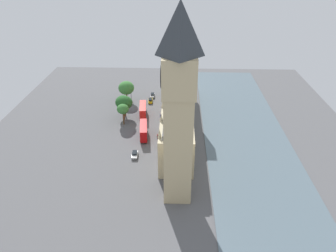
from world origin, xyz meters
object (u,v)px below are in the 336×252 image
at_px(car_silver_opposite_hall, 153,95).
at_px(pedestrian_near_tower, 158,136).
at_px(pedestrian_trailing, 160,116).
at_px(plane_tree_slot_10, 126,88).
at_px(plane_tree_under_trees, 125,103).
at_px(clock_tower, 179,107).
at_px(double_decker_bus_by_river_gate, 143,110).
at_px(car_white_leading, 135,154).
at_px(street_lamp_slot_12, 131,90).
at_px(car_yellow_cab_kerbside, 150,101).
at_px(parliament_building, 177,106).
at_px(double_decker_bus_corner, 144,130).
at_px(plane_tree_far_end, 123,109).
at_px(pedestrian_midblock, 162,99).
at_px(plane_tree_slot_11, 123,102).

xyz_separation_m(car_silver_opposite_hall, pedestrian_near_tower, (-4.67, 36.74, -0.13)).
xyz_separation_m(car_silver_opposite_hall, pedestrian_trailing, (-4.80, 20.46, -0.16)).
distance_m(pedestrian_trailing, plane_tree_slot_10, 22.84).
xyz_separation_m(plane_tree_under_trees, plane_tree_slot_10, (1.57, -14.84, 0.36)).
relative_size(clock_tower, pedestrian_near_tower, 30.92).
relative_size(double_decker_bus_by_river_gate, plane_tree_slot_10, 1.13).
relative_size(car_silver_opposite_hall, plane_tree_slot_10, 0.46).
relative_size(car_white_leading, plane_tree_slot_10, 0.44).
relative_size(clock_tower, street_lamp_slot_12, 7.97).
bearing_deg(double_decker_bus_by_river_gate, pedestrian_trailing, -14.74).
height_order(car_yellow_cab_kerbside, double_decker_bus_by_river_gate, double_decker_bus_by_river_gate).
bearing_deg(plane_tree_slot_10, car_yellow_cab_kerbside, 175.77).
bearing_deg(parliament_building, car_yellow_cab_kerbside, -58.40).
xyz_separation_m(clock_tower, plane_tree_under_trees, (21.58, -47.47, -20.92)).
bearing_deg(car_yellow_cab_kerbside, plane_tree_slot_10, 173.17).
bearing_deg(double_decker_bus_corner, plane_tree_far_end, -52.79).
height_order(car_silver_opposite_hall, car_yellow_cab_kerbside, same).
xyz_separation_m(parliament_building, pedestrian_midblock, (7.12, -22.43, -7.03)).
distance_m(parliament_building, plane_tree_far_end, 20.84).
bearing_deg(plane_tree_under_trees, double_decker_bus_by_river_gate, -174.45).
bearing_deg(plane_tree_under_trees, pedestrian_near_tower, 130.23).
height_order(car_yellow_cab_kerbside, plane_tree_slot_10, plane_tree_slot_10).
height_order(clock_tower, plane_tree_slot_10, clock_tower).
bearing_deg(double_decker_bus_by_river_gate, plane_tree_under_trees, -179.77).
bearing_deg(pedestrian_midblock, car_yellow_cab_kerbside, -124.64).
bearing_deg(double_decker_bus_by_river_gate, car_silver_opposite_hall, 77.47).
xyz_separation_m(parliament_building, plane_tree_far_end, (20.77, 1.12, -1.20)).
distance_m(parliament_building, pedestrian_midblock, 24.56).
bearing_deg(clock_tower, double_decker_bus_by_river_gate, -73.26).
xyz_separation_m(parliament_building, plane_tree_slot_10, (22.68, -20.42, -1.27)).
bearing_deg(parliament_building, pedestrian_midblock, -72.39).
height_order(double_decker_bus_corner, street_lamp_slot_12, street_lamp_slot_12).
distance_m(car_yellow_cab_kerbside, plane_tree_under_trees, 17.50).
xyz_separation_m(double_decker_bus_by_river_gate, pedestrian_trailing, (-7.24, 1.20, -1.91)).
height_order(pedestrian_midblock, pedestrian_near_tower, pedestrian_near_tower).
xyz_separation_m(pedestrian_near_tower, plane_tree_slot_11, (14.24, -13.92, 6.88)).
relative_size(car_yellow_cab_kerbside, plane_tree_slot_10, 0.47).
bearing_deg(car_white_leading, pedestrian_trailing, -105.71).
xyz_separation_m(double_decker_bus_corner, street_lamp_slot_12, (9.11, -33.61, 1.92)).
bearing_deg(car_silver_opposite_hall, parliament_building, 113.12).
bearing_deg(street_lamp_slot_12, plane_tree_slot_11, 89.99).
relative_size(double_decker_bus_corner, pedestrian_midblock, 7.03).
height_order(double_decker_bus_by_river_gate, pedestrian_near_tower, double_decker_bus_by_river_gate).
xyz_separation_m(car_white_leading, plane_tree_slot_10, (8.97, -43.84, 5.56)).
xyz_separation_m(clock_tower, plane_tree_slot_11, (21.62, -44.60, -19.37)).
distance_m(pedestrian_midblock, pedestrian_near_tower, 33.65).
xyz_separation_m(clock_tower, street_lamp_slot_12, (21.61, -64.99, -22.45)).
bearing_deg(plane_tree_under_trees, car_silver_opposite_hall, -115.56).
distance_m(clock_tower, double_decker_bus_corner, 41.66).
height_order(car_white_leading, plane_tree_slot_10, plane_tree_slot_10).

